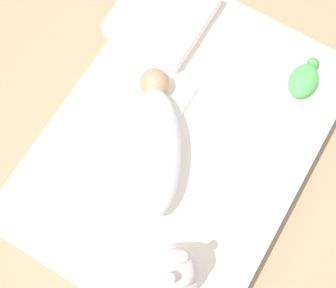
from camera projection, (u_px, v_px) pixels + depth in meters
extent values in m
plane|color=#9E8466|center=(180.00, 155.00, 1.86)|extent=(12.00, 12.00, 0.00)
cube|color=white|center=(180.00, 148.00, 1.76)|extent=(1.21, 0.88, 0.21)
cube|color=white|center=(168.00, 98.00, 1.70)|extent=(0.18, 0.15, 0.02)
ellipsoid|color=white|center=(154.00, 151.00, 1.56)|extent=(0.48, 0.39, 0.18)
sphere|color=tan|center=(154.00, 83.00, 1.64)|extent=(0.11, 0.11, 0.11)
cube|color=white|center=(163.00, 15.00, 1.77)|extent=(0.35, 0.32, 0.08)
sphere|color=silver|center=(174.00, 272.00, 1.44)|extent=(0.17, 0.17, 0.17)
sphere|color=silver|center=(175.00, 270.00, 1.33)|extent=(0.12, 0.12, 0.12)
cylinder|color=silver|center=(169.00, 279.00, 1.25)|extent=(0.03, 0.03, 0.07)
cylinder|color=silver|center=(181.00, 258.00, 1.27)|extent=(0.03, 0.03, 0.07)
ellipsoid|color=#51B756|center=(303.00, 81.00, 1.69)|extent=(0.14, 0.10, 0.08)
sphere|color=#4C934C|center=(313.00, 64.00, 1.72)|extent=(0.05, 0.05, 0.05)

